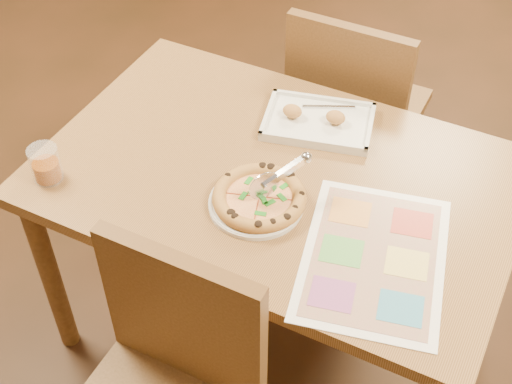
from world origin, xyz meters
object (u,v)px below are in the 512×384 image
at_px(glass_tumbler, 46,166).
at_px(dining_table, 277,195).
at_px(chair_near, 167,375).
at_px(menu, 374,258).
at_px(pizza, 259,198).
at_px(appetizer_tray, 318,122).
at_px(plate, 256,204).
at_px(pizza_cutter, 278,177).
at_px(chair_far, 353,99).

bearing_deg(glass_tumbler, dining_table, 28.58).
bearing_deg(dining_table, chair_near, -90.00).
distance_m(dining_table, menu, 0.39).
distance_m(pizza, appetizer_tray, 0.37).
xyz_separation_m(plate, glass_tumbler, (-0.55, -0.16, 0.04)).
bearing_deg(chair_near, dining_table, 90.00).
bearing_deg(dining_table, pizza_cutter, -65.65).
xyz_separation_m(appetizer_tray, menu, (0.33, -0.41, -0.01)).
bearing_deg(chair_near, pizza_cutter, 84.97).
distance_m(chair_near, chair_far, 1.20).
xyz_separation_m(plate, appetizer_tray, (0.01, 0.38, 0.01)).
xyz_separation_m(dining_table, glass_tumbler, (-0.55, -0.30, 0.13)).
xyz_separation_m(chair_near, pizza, (0.01, 0.47, 0.18)).
relative_size(plate, pizza, 1.01).
bearing_deg(pizza, appetizer_tray, 88.96).
xyz_separation_m(plate, pizza_cutter, (0.04, 0.04, 0.08)).
height_order(chair_far, plate, chair_far).
height_order(chair_far, menu, chair_far).
distance_m(pizza, menu, 0.34).
xyz_separation_m(chair_near, glass_tumbler, (-0.55, 0.30, 0.20)).
bearing_deg(plate, glass_tumbler, -163.79).
xyz_separation_m(dining_table, chair_near, (0.00, -0.60, -0.07)).
bearing_deg(pizza_cutter, glass_tumbler, 143.71).
height_order(plate, pizza_cutter, pizza_cutter).
xyz_separation_m(chair_far, menu, (0.34, -0.77, 0.16)).
bearing_deg(chair_far, chair_near, 90.00).
distance_m(dining_table, glass_tumbler, 0.64).
bearing_deg(dining_table, appetizer_tray, 86.39).
distance_m(plate, appetizer_tray, 0.38).
bearing_deg(pizza, plate, -131.42).
xyz_separation_m(pizza, pizza_cutter, (0.04, 0.03, 0.06)).
bearing_deg(menu, dining_table, 153.59).
relative_size(glass_tumbler, menu, 0.21).
height_order(pizza_cutter, glass_tumbler, pizza_cutter).
height_order(dining_table, chair_far, chair_far).
bearing_deg(glass_tumbler, pizza_cutter, 18.74).
height_order(pizza_cutter, appetizer_tray, pizza_cutter).
relative_size(dining_table, pizza_cutter, 8.97).
relative_size(pizza, glass_tumbler, 2.42).
bearing_deg(menu, plate, 174.90).
bearing_deg(appetizer_tray, pizza, -91.04).
bearing_deg(glass_tumbler, chair_near, -28.77).
bearing_deg(pizza_cutter, appetizer_tray, 39.97).
bearing_deg(plate, appetizer_tray, 88.07).
xyz_separation_m(pizza, appetizer_tray, (0.01, 0.37, -0.01)).
relative_size(pizza, menu, 0.52).
distance_m(chair_near, glass_tumbler, 0.66).
distance_m(dining_table, pizza_cutter, 0.20).
bearing_deg(plate, chair_near, -90.28).
height_order(appetizer_tray, glass_tumbler, glass_tumbler).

